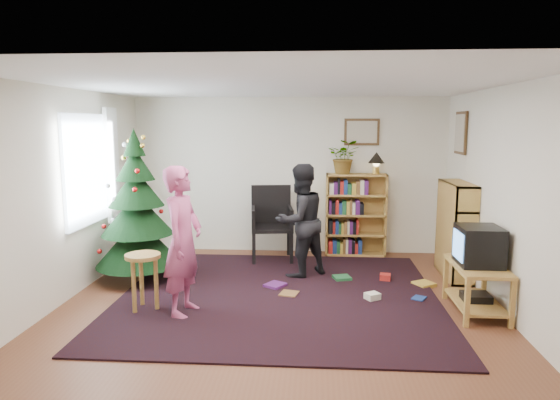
# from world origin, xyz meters

# --- Properties ---
(floor) EXTENTS (5.00, 5.00, 0.00)m
(floor) POSITION_xyz_m (0.00, 0.00, 0.00)
(floor) COLOR brown
(floor) RESTS_ON ground
(ceiling) EXTENTS (5.00, 5.00, 0.00)m
(ceiling) POSITION_xyz_m (0.00, 0.00, 2.50)
(ceiling) COLOR white
(ceiling) RESTS_ON wall_back
(wall_back) EXTENTS (5.00, 0.02, 2.50)m
(wall_back) POSITION_xyz_m (0.00, 2.50, 1.25)
(wall_back) COLOR silver
(wall_back) RESTS_ON floor
(wall_front) EXTENTS (5.00, 0.02, 2.50)m
(wall_front) POSITION_xyz_m (0.00, -2.50, 1.25)
(wall_front) COLOR silver
(wall_front) RESTS_ON floor
(wall_left) EXTENTS (0.02, 5.00, 2.50)m
(wall_left) POSITION_xyz_m (-2.50, 0.00, 1.25)
(wall_left) COLOR silver
(wall_left) RESTS_ON floor
(wall_right) EXTENTS (0.02, 5.00, 2.50)m
(wall_right) POSITION_xyz_m (2.50, 0.00, 1.25)
(wall_right) COLOR silver
(wall_right) RESTS_ON floor
(rug) EXTENTS (3.80, 3.60, 0.02)m
(rug) POSITION_xyz_m (0.00, 0.30, 0.01)
(rug) COLOR black
(rug) RESTS_ON floor
(window_pane) EXTENTS (0.04, 1.20, 1.40)m
(window_pane) POSITION_xyz_m (-2.47, 0.60, 1.50)
(window_pane) COLOR silver
(window_pane) RESTS_ON wall_left
(curtain) EXTENTS (0.06, 0.35, 1.60)m
(curtain) POSITION_xyz_m (-2.43, 1.30, 1.50)
(curtain) COLOR white
(curtain) RESTS_ON wall_left
(picture_back) EXTENTS (0.55, 0.03, 0.42)m
(picture_back) POSITION_xyz_m (1.15, 2.48, 1.95)
(picture_back) COLOR #4C3319
(picture_back) RESTS_ON wall_back
(picture_right) EXTENTS (0.03, 0.50, 0.60)m
(picture_right) POSITION_xyz_m (2.48, 1.75, 1.95)
(picture_right) COLOR #4C3319
(picture_right) RESTS_ON wall_right
(christmas_tree) EXTENTS (1.12, 1.12, 2.02)m
(christmas_tree) POSITION_xyz_m (-1.92, 0.80, 0.84)
(christmas_tree) COLOR #3F2816
(christmas_tree) RESTS_ON rug
(bookshelf_back) EXTENTS (0.95, 0.30, 1.30)m
(bookshelf_back) POSITION_xyz_m (1.07, 2.34, 0.66)
(bookshelf_back) COLOR #B99242
(bookshelf_back) RESTS_ON floor
(bookshelf_right) EXTENTS (0.30, 0.95, 1.30)m
(bookshelf_right) POSITION_xyz_m (2.34, 1.28, 0.66)
(bookshelf_right) COLOR #B99242
(bookshelf_right) RESTS_ON floor
(tv_stand) EXTENTS (0.51, 0.92, 0.55)m
(tv_stand) POSITION_xyz_m (2.22, -0.07, 0.33)
(tv_stand) COLOR #B99242
(tv_stand) RESTS_ON floor
(crt_tv) EXTENTS (0.45, 0.49, 0.42)m
(crt_tv) POSITION_xyz_m (2.22, -0.07, 0.76)
(crt_tv) COLOR black
(crt_tv) RESTS_ON tv_stand
(armchair) EXTENTS (0.69, 0.70, 1.13)m
(armchair) POSITION_xyz_m (-0.23, 2.04, 0.61)
(armchair) COLOR black
(armchair) RESTS_ON rug
(stool) EXTENTS (0.39, 0.39, 0.65)m
(stool) POSITION_xyz_m (-1.47, -0.28, 0.50)
(stool) COLOR #B99242
(stool) RESTS_ON floor
(person_standing) EXTENTS (0.48, 0.65, 1.64)m
(person_standing) POSITION_xyz_m (-1.00, -0.34, 0.82)
(person_standing) COLOR #B04675
(person_standing) RESTS_ON rug
(person_by_chair) EXTENTS (0.95, 0.93, 1.55)m
(person_by_chair) POSITION_xyz_m (0.23, 1.14, 0.77)
(person_by_chair) COLOR black
(person_by_chair) RESTS_ON rug
(potted_plant) EXTENTS (0.52, 0.47, 0.53)m
(potted_plant) POSITION_xyz_m (0.87, 2.34, 1.57)
(potted_plant) COLOR gray
(potted_plant) RESTS_ON bookshelf_back
(table_lamp) EXTENTS (0.26, 0.26, 0.34)m
(table_lamp) POSITION_xyz_m (1.37, 2.34, 1.53)
(table_lamp) COLOR #A57F33
(table_lamp) RESTS_ON bookshelf_back
(floor_clutter) EXTENTS (2.12, 0.96, 0.08)m
(floor_clutter) POSITION_xyz_m (0.98, 0.60, 0.04)
(floor_clutter) COLOR #A51E19
(floor_clutter) RESTS_ON rug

